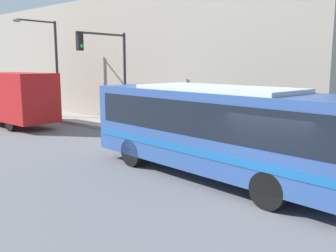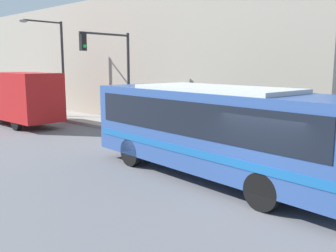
# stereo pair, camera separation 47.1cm
# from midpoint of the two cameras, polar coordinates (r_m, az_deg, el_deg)

# --- Properties ---
(ground_plane) EXTENTS (120.00, 120.00, 0.00)m
(ground_plane) POSITION_cam_midpoint_polar(r_m,az_deg,el_deg) (10.84, 14.37, -11.52)
(ground_plane) COLOR slate
(sidewalk) EXTENTS (2.70, 70.00, 0.18)m
(sidewalk) POSITION_cam_midpoint_polar(r_m,az_deg,el_deg) (28.91, -17.33, 1.54)
(sidewalk) COLOR gray
(sidewalk) RESTS_ON ground_plane
(building_facade) EXTENTS (6.00, 33.78, 8.26)m
(building_facade) POSITION_cam_midpoint_polar(r_m,az_deg,el_deg) (29.54, -8.23, 9.89)
(building_facade) COLOR #9E9384
(building_facade) RESTS_ON ground_plane
(city_bus) EXTENTS (3.62, 10.26, 3.10)m
(city_bus) POSITION_cam_midpoint_polar(r_m,az_deg,el_deg) (12.51, 6.29, 0.08)
(city_bus) COLOR #2D4C8C
(city_bus) RESTS_ON ground_plane
(delivery_truck) EXTENTS (2.44, 7.62, 3.31)m
(delivery_truck) POSITION_cam_midpoint_polar(r_m,az_deg,el_deg) (25.40, -23.20, 4.03)
(delivery_truck) COLOR #B21919
(delivery_truck) RESTS_ON ground_plane
(fire_hydrant) EXTENTS (0.27, 0.36, 0.77)m
(fire_hydrant) POSITION_cam_midpoint_polar(r_m,az_deg,el_deg) (16.00, 15.97, -2.72)
(fire_hydrant) COLOR #999999
(fire_hydrant) RESTS_ON sidewalk
(traffic_light_pole) EXTENTS (3.28, 0.35, 5.37)m
(traffic_light_pole) POSITION_cam_midpoint_polar(r_m,az_deg,el_deg) (20.84, -9.57, 9.37)
(traffic_light_pole) COLOR #2D2D2D
(traffic_light_pole) RESTS_ON sidewalk
(parking_meter) EXTENTS (0.14, 0.14, 1.36)m
(parking_meter) POSITION_cam_midpoint_polar(r_m,az_deg,el_deg) (18.74, 1.12, 1.03)
(parking_meter) COLOR #2D2D2D
(parking_meter) RESTS_ON sidewalk
(street_lamp) EXTENTS (3.06, 0.28, 6.52)m
(street_lamp) POSITION_cam_midpoint_polar(r_m,az_deg,el_deg) (26.99, -17.95, 9.64)
(street_lamp) COLOR #2D2D2D
(street_lamp) RESTS_ON sidewalk
(pedestrian_near_corner) EXTENTS (0.34, 0.34, 1.69)m
(pedestrian_near_corner) POSITION_cam_midpoint_polar(r_m,az_deg,el_deg) (18.87, 4.58, 0.89)
(pedestrian_near_corner) COLOR #47382D
(pedestrian_near_corner) RESTS_ON sidewalk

